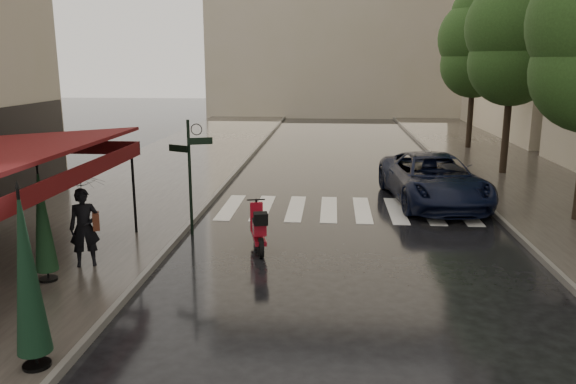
# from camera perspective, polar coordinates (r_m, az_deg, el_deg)

# --- Properties ---
(ground) EXTENTS (120.00, 120.00, 0.00)m
(ground) POSITION_cam_1_polar(r_m,az_deg,el_deg) (12.36, -7.64, -8.64)
(ground) COLOR black
(ground) RESTS_ON ground
(sidewalk_near) EXTENTS (6.00, 60.00, 0.12)m
(sidewalk_near) POSITION_cam_1_polar(r_m,az_deg,el_deg) (24.66, -12.07, 2.31)
(sidewalk_near) COLOR #38332D
(sidewalk_near) RESTS_ON ground
(sidewalk_far) EXTENTS (5.50, 60.00, 0.12)m
(sidewalk_far) POSITION_cam_1_polar(r_m,az_deg,el_deg) (24.87, 22.60, 1.68)
(sidewalk_far) COLOR #38332D
(sidewalk_far) RESTS_ON ground
(curb_near) EXTENTS (0.12, 60.00, 0.16)m
(curb_near) POSITION_cam_1_polar(r_m,az_deg,el_deg) (23.97, -5.06, 2.28)
(curb_near) COLOR #595651
(curb_near) RESTS_ON ground
(curb_far) EXTENTS (0.12, 60.00, 0.16)m
(curb_far) POSITION_cam_1_polar(r_m,az_deg,el_deg) (24.14, 16.27, 1.88)
(curb_far) COLOR #595651
(curb_far) RESTS_ON ground
(crosswalk) EXTENTS (7.85, 3.20, 0.01)m
(crosswalk) POSITION_cam_1_polar(r_m,az_deg,el_deg) (17.80, 5.87, -1.77)
(crosswalk) COLOR silver
(crosswalk) RESTS_ON ground
(signpost) EXTENTS (1.17, 0.29, 3.10)m
(signpost) POSITION_cam_1_polar(r_m,az_deg,el_deg) (14.94, -9.94, 2.41)
(signpost) COLOR black
(signpost) RESTS_ON ground
(tree_mid) EXTENTS (3.80, 3.80, 8.34)m
(tree_mid) POSITION_cam_1_polar(r_m,az_deg,el_deg) (24.25, 22.03, 14.64)
(tree_mid) COLOR black
(tree_mid) RESTS_ON sidewalk_far
(tree_far) EXTENTS (3.80, 3.80, 8.16)m
(tree_far) POSITION_cam_1_polar(r_m,az_deg,el_deg) (31.06, 18.51, 14.12)
(tree_far) COLOR black
(tree_far) RESTS_ON sidewalk_far
(pedestrian_with_umbrella) EXTENTS (1.36, 1.38, 2.50)m
(pedestrian_with_umbrella) POSITION_cam_1_polar(r_m,az_deg,el_deg) (12.95, -20.23, -0.08)
(pedestrian_with_umbrella) COLOR black
(pedestrian_with_umbrella) RESTS_ON sidewalk_near
(scooter) EXTENTS (0.69, 1.72, 1.14)m
(scooter) POSITION_cam_1_polar(r_m,az_deg,el_deg) (13.84, -3.00, -3.81)
(scooter) COLOR black
(scooter) RESTS_ON ground
(parked_car) EXTENTS (3.30, 6.03, 1.60)m
(parked_car) POSITION_cam_1_polar(r_m,az_deg,el_deg) (19.00, 14.53, 1.29)
(parked_car) COLOR black
(parked_car) RESTS_ON ground
(parasol_front) EXTENTS (0.50, 0.50, 2.80)m
(parasol_front) POSITION_cam_1_polar(r_m,az_deg,el_deg) (8.93, -25.02, -7.33)
(parasol_front) COLOR black
(parasol_front) RESTS_ON sidewalk_near
(parasol_back) EXTENTS (0.46, 0.46, 2.46)m
(parasol_back) POSITION_cam_1_polar(r_m,az_deg,el_deg) (12.43, -23.69, -2.52)
(parasol_back) COLOR black
(parasol_back) RESTS_ON sidewalk_near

